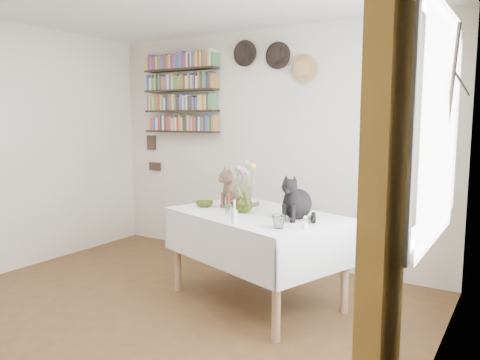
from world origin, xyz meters
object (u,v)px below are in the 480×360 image
Objects in this scene: dining_table at (256,235)px; tabby_cat at (239,186)px; flower_vase at (243,203)px; black_cat at (297,196)px; bookshelf_unit at (181,94)px.

dining_table is 4.42× the size of tabby_cat.
flower_vase reaches higher than dining_table.
black_cat is (0.38, -0.02, 0.37)m from dining_table.
flower_vase is (0.18, -0.22, -0.10)m from tabby_cat.
flower_vase is (-0.49, -0.02, -0.10)m from black_cat.
bookshelf_unit is (-1.63, 1.04, 1.26)m from dining_table.
black_cat is 2.15× the size of flower_vase.
black_cat reaches higher than flower_vase.
dining_table is at bearing 179.41° from black_cat.
bookshelf_unit reaches higher than flower_vase.
bookshelf_unit is at bearing 147.49° from dining_table.
dining_table is 0.30m from flower_vase.
tabby_cat is at bearing 165.20° from black_cat.
bookshelf_unit reaches higher than black_cat.
tabby_cat is 1.82m from bookshelf_unit.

